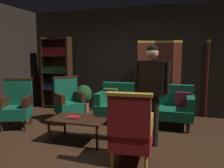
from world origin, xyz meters
name	(u,v)px	position (x,y,z in m)	size (l,w,h in m)	color
ground_plane	(98,143)	(0.00, 0.00, 0.00)	(10.00, 10.00, 0.00)	#331E11
back_wall	(131,60)	(0.00, 2.45, 1.40)	(7.20, 0.10, 2.80)	black
folding_screen	(180,77)	(1.28, 2.39, 0.99)	(2.10, 0.53, 1.90)	#5B2319
bookshelf	(57,71)	(-2.15, 2.19, 1.09)	(0.90, 0.32, 2.05)	black
velvet_couch	(144,103)	(0.55, 1.45, 0.45)	(2.12, 0.78, 0.88)	black
coffee_table	(79,120)	(-0.36, 0.02, 0.37)	(1.00, 0.64, 0.42)	black
armchair_gilt_accent	(131,130)	(0.72, -0.53, 0.49)	(0.62, 0.61, 1.04)	gold
armchair_wing_left	(68,100)	(-1.15, 1.05, 0.49)	(0.81, 0.81, 1.04)	black
armchair_wing_right	(17,104)	(-1.98, 0.32, 0.49)	(0.76, 0.76, 1.04)	black
standing_figure	(152,86)	(0.88, 0.23, 1.03)	(0.59, 0.24, 1.70)	black
potted_plant	(84,97)	(-1.18, 1.92, 0.43)	(0.45, 0.45, 0.75)	brown
book_red_leather	(74,117)	(-0.45, -0.01, 0.44)	(0.21, 0.19, 0.03)	maroon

